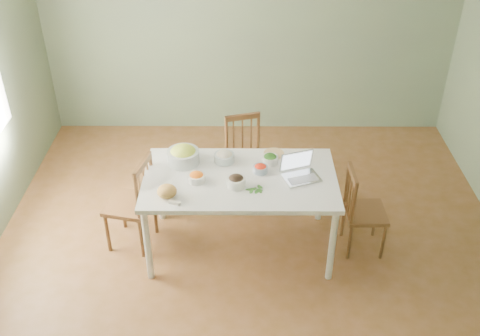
{
  "coord_description": "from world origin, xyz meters",
  "views": [
    {
      "loc": [
        -0.08,
        -3.97,
        3.68
      ],
      "look_at": [
        -0.1,
        0.14,
        0.92
      ],
      "focal_mm": 41.64,
      "sensor_mm": 36.0,
      "label": 1
    }
  ],
  "objects_px": {
    "chair_far": "(247,161)",
    "laptop": "(302,168)",
    "bread_boule": "(167,191)",
    "bowl_squash": "(183,155)",
    "chair_right": "(366,211)",
    "chair_left": "(129,202)",
    "dining_table": "(240,213)"
  },
  "relations": [
    {
      "from": "chair_far",
      "to": "chair_right",
      "type": "height_order",
      "value": "chair_far"
    },
    {
      "from": "chair_far",
      "to": "chair_left",
      "type": "distance_m",
      "value": 1.35
    },
    {
      "from": "dining_table",
      "to": "chair_far",
      "type": "xyz_separation_m",
      "value": [
        0.07,
        0.82,
        0.05
      ]
    },
    {
      "from": "dining_table",
      "to": "laptop",
      "type": "xyz_separation_m",
      "value": [
        0.55,
        -0.02,
        0.52
      ]
    },
    {
      "from": "dining_table",
      "to": "bread_boule",
      "type": "height_order",
      "value": "bread_boule"
    },
    {
      "from": "dining_table",
      "to": "bread_boule",
      "type": "distance_m",
      "value": 0.83
    },
    {
      "from": "chair_left",
      "to": "laptop",
      "type": "distance_m",
      "value": 1.67
    },
    {
      "from": "bread_boule",
      "to": "laptop",
      "type": "bearing_deg",
      "value": 13.18
    },
    {
      "from": "dining_table",
      "to": "chair_far",
      "type": "distance_m",
      "value": 0.82
    },
    {
      "from": "bread_boule",
      "to": "bowl_squash",
      "type": "relative_size",
      "value": 0.57
    },
    {
      "from": "chair_far",
      "to": "dining_table",
      "type": "bearing_deg",
      "value": -110.15
    },
    {
      "from": "chair_far",
      "to": "laptop",
      "type": "distance_m",
      "value": 1.07
    },
    {
      "from": "chair_right",
      "to": "chair_left",
      "type": "bearing_deg",
      "value": 86.99
    },
    {
      "from": "dining_table",
      "to": "chair_far",
      "type": "bearing_deg",
      "value": 85.26
    },
    {
      "from": "chair_right",
      "to": "bread_boule",
      "type": "xyz_separation_m",
      "value": [
        -1.8,
        -0.29,
        0.43
      ]
    },
    {
      "from": "bowl_squash",
      "to": "chair_far",
      "type": "bearing_deg",
      "value": 44.23
    },
    {
      "from": "chair_left",
      "to": "chair_right",
      "type": "xyz_separation_m",
      "value": [
        2.23,
        -0.07,
        -0.04
      ]
    },
    {
      "from": "chair_right",
      "to": "bread_boule",
      "type": "bearing_deg",
      "value": 97.82
    },
    {
      "from": "bread_boule",
      "to": "laptop",
      "type": "height_order",
      "value": "laptop"
    },
    {
      "from": "bread_boule",
      "to": "bowl_squash",
      "type": "height_order",
      "value": "bowl_squash"
    },
    {
      "from": "dining_table",
      "to": "chair_left",
      "type": "xyz_separation_m",
      "value": [
        -1.05,
        0.06,
        0.07
      ]
    },
    {
      "from": "chair_left",
      "to": "laptop",
      "type": "bearing_deg",
      "value": 100.18
    },
    {
      "from": "chair_far",
      "to": "chair_left",
      "type": "bearing_deg",
      "value": -161.45
    },
    {
      "from": "chair_left",
      "to": "bread_boule",
      "type": "distance_m",
      "value": 0.68
    },
    {
      "from": "bread_boule",
      "to": "chair_left",
      "type": "bearing_deg",
      "value": 140.37
    },
    {
      "from": "laptop",
      "to": "chair_right",
      "type": "bearing_deg",
      "value": -17.94
    },
    {
      "from": "chair_right",
      "to": "laptop",
      "type": "height_order",
      "value": "laptop"
    },
    {
      "from": "bread_boule",
      "to": "bowl_squash",
      "type": "bearing_deg",
      "value": 79.96
    },
    {
      "from": "chair_far",
      "to": "bread_boule",
      "type": "height_order",
      "value": "bread_boule"
    },
    {
      "from": "dining_table",
      "to": "bread_boule",
      "type": "relative_size",
      "value": 10.33
    },
    {
      "from": "bowl_squash",
      "to": "laptop",
      "type": "height_order",
      "value": "laptop"
    },
    {
      "from": "bread_boule",
      "to": "bowl_squash",
      "type": "distance_m",
      "value": 0.54
    }
  ]
}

